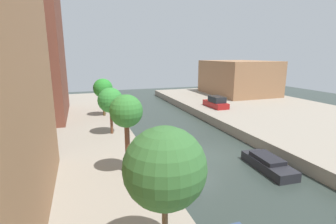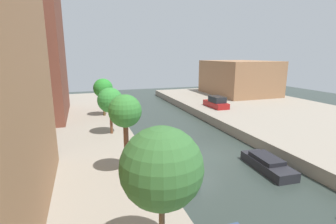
{
  "view_description": "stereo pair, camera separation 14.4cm",
  "coord_description": "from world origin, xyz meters",
  "px_view_note": "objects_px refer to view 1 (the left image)",
  "views": [
    {
      "loc": [
        -9.23,
        -17.24,
        8.09
      ],
      "look_at": [
        0.04,
        9.48,
        1.63
      ],
      "focal_mm": 26.9,
      "sensor_mm": 36.0,
      "label": 1
    },
    {
      "loc": [
        -9.1,
        -17.29,
        8.09
      ],
      "look_at": [
        0.04,
        9.48,
        1.63
      ],
      "focal_mm": 26.9,
      "sensor_mm": 36.0,
      "label": 2
    }
  ],
  "objects_px": {
    "street_tree_4": "(103,89)",
    "moored_boat_right_2": "(268,164)",
    "apartment_tower_far": "(9,28)",
    "street_tree_1": "(165,168)",
    "street_tree_3": "(110,100)",
    "parked_car": "(216,103)",
    "moored_boat_left_2": "(176,168)",
    "low_block_right": "(238,78)",
    "street_tree_2": "(126,112)"
  },
  "relations": [
    {
      "from": "street_tree_4",
      "to": "moored_boat_right_2",
      "type": "height_order",
      "value": "street_tree_4"
    },
    {
      "from": "apartment_tower_far",
      "to": "street_tree_1",
      "type": "height_order",
      "value": "apartment_tower_far"
    },
    {
      "from": "street_tree_3",
      "to": "street_tree_4",
      "type": "bearing_deg",
      "value": 90.0
    },
    {
      "from": "parked_car",
      "to": "moored_boat_left_2",
      "type": "relative_size",
      "value": 0.93
    },
    {
      "from": "parked_car",
      "to": "moored_boat_right_2",
      "type": "relative_size",
      "value": 0.93
    },
    {
      "from": "street_tree_1",
      "to": "parked_car",
      "type": "height_order",
      "value": "street_tree_1"
    },
    {
      "from": "low_block_right",
      "to": "street_tree_3",
      "type": "height_order",
      "value": "low_block_right"
    },
    {
      "from": "street_tree_4",
      "to": "street_tree_1",
      "type": "bearing_deg",
      "value": -90.0
    },
    {
      "from": "apartment_tower_far",
      "to": "street_tree_3",
      "type": "bearing_deg",
      "value": -45.92
    },
    {
      "from": "street_tree_3",
      "to": "low_block_right",
      "type": "bearing_deg",
      "value": 33.99
    },
    {
      "from": "street_tree_3",
      "to": "parked_car",
      "type": "distance_m",
      "value": 16.92
    },
    {
      "from": "street_tree_3",
      "to": "moored_boat_right_2",
      "type": "bearing_deg",
      "value": -42.53
    },
    {
      "from": "street_tree_3",
      "to": "moored_boat_left_2",
      "type": "bearing_deg",
      "value": -65.3
    },
    {
      "from": "street_tree_1",
      "to": "moored_boat_left_2",
      "type": "xyz_separation_m",
      "value": [
        3.45,
        7.95,
        -4.1
      ]
    },
    {
      "from": "street_tree_2",
      "to": "parked_car",
      "type": "bearing_deg",
      "value": 46.17
    },
    {
      "from": "street_tree_3",
      "to": "street_tree_4",
      "type": "xyz_separation_m",
      "value": [
        0.0,
        7.43,
        0.14
      ]
    },
    {
      "from": "parked_car",
      "to": "street_tree_2",
      "type": "bearing_deg",
      "value": -133.83
    },
    {
      "from": "street_tree_2",
      "to": "moored_boat_right_2",
      "type": "xyz_separation_m",
      "value": [
        9.94,
        -0.81,
        -4.38
      ]
    },
    {
      "from": "street_tree_1",
      "to": "street_tree_3",
      "type": "height_order",
      "value": "street_tree_1"
    },
    {
      "from": "street_tree_2",
      "to": "parked_car",
      "type": "relative_size",
      "value": 1.13
    },
    {
      "from": "street_tree_1",
      "to": "street_tree_2",
      "type": "xyz_separation_m",
      "value": [
        0.0,
        7.14,
        0.33
      ]
    },
    {
      "from": "street_tree_4",
      "to": "moored_boat_right_2",
      "type": "relative_size",
      "value": 0.95
    },
    {
      "from": "street_tree_1",
      "to": "parked_car",
      "type": "relative_size",
      "value": 1.14
    },
    {
      "from": "apartment_tower_far",
      "to": "low_block_right",
      "type": "xyz_separation_m",
      "value": [
        34.0,
        7.3,
        -6.88
      ]
    },
    {
      "from": "street_tree_3",
      "to": "moored_boat_left_2",
      "type": "relative_size",
      "value": 0.92
    },
    {
      "from": "parked_car",
      "to": "moored_boat_right_2",
      "type": "height_order",
      "value": "parked_car"
    },
    {
      "from": "parked_car",
      "to": "moored_boat_left_2",
      "type": "distance_m",
      "value": 18.89
    },
    {
      "from": "street_tree_1",
      "to": "street_tree_3",
      "type": "relative_size",
      "value": 1.15
    },
    {
      "from": "street_tree_1",
      "to": "street_tree_4",
      "type": "xyz_separation_m",
      "value": [
        0.0,
        22.88,
        -0.23
      ]
    },
    {
      "from": "moored_boat_right_2",
      "to": "street_tree_1",
      "type": "bearing_deg",
      "value": -147.55
    },
    {
      "from": "low_block_right",
      "to": "street_tree_2",
      "type": "distance_m",
      "value": 35.29
    },
    {
      "from": "low_block_right",
      "to": "parked_car",
      "type": "xyz_separation_m",
      "value": [
        -9.8,
        -9.39,
        -2.38
      ]
    },
    {
      "from": "low_block_right",
      "to": "street_tree_1",
      "type": "distance_m",
      "value": 40.67
    },
    {
      "from": "apartment_tower_far",
      "to": "street_tree_2",
      "type": "xyz_separation_m",
      "value": [
        9.16,
        -17.76,
        -6.1
      ]
    },
    {
      "from": "street_tree_2",
      "to": "street_tree_3",
      "type": "height_order",
      "value": "street_tree_2"
    },
    {
      "from": "street_tree_3",
      "to": "street_tree_4",
      "type": "distance_m",
      "value": 7.43
    },
    {
      "from": "street_tree_2",
      "to": "street_tree_4",
      "type": "bearing_deg",
      "value": 90.0
    },
    {
      "from": "parked_car",
      "to": "moored_boat_right_2",
      "type": "xyz_separation_m",
      "value": [
        -5.1,
        -16.48,
        -1.22
      ]
    },
    {
      "from": "apartment_tower_far",
      "to": "street_tree_4",
      "type": "bearing_deg",
      "value": -12.46
    },
    {
      "from": "moored_boat_left_2",
      "to": "moored_boat_right_2",
      "type": "bearing_deg",
      "value": -14.06
    },
    {
      "from": "street_tree_2",
      "to": "moored_boat_left_2",
      "type": "relative_size",
      "value": 1.05
    },
    {
      "from": "street_tree_3",
      "to": "parked_car",
      "type": "height_order",
      "value": "street_tree_3"
    },
    {
      "from": "street_tree_3",
      "to": "moored_boat_left_2",
      "type": "height_order",
      "value": "street_tree_3"
    },
    {
      "from": "low_block_right",
      "to": "apartment_tower_far",
      "type": "bearing_deg",
      "value": -167.89
    },
    {
      "from": "street_tree_1",
      "to": "parked_car",
      "type": "xyz_separation_m",
      "value": [
        15.04,
        22.81,
        -2.83
      ]
    },
    {
      "from": "parked_car",
      "to": "low_block_right",
      "type": "bearing_deg",
      "value": 43.77
    },
    {
      "from": "low_block_right",
      "to": "street_tree_3",
      "type": "xyz_separation_m",
      "value": [
        -24.84,
        -16.75,
        0.07
      ]
    },
    {
      "from": "street_tree_4",
      "to": "moored_boat_right_2",
      "type": "distance_m",
      "value": 19.68
    },
    {
      "from": "street_tree_4",
      "to": "street_tree_2",
      "type": "bearing_deg",
      "value": -90.0
    },
    {
      "from": "low_block_right",
      "to": "parked_car",
      "type": "height_order",
      "value": "low_block_right"
    }
  ]
}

